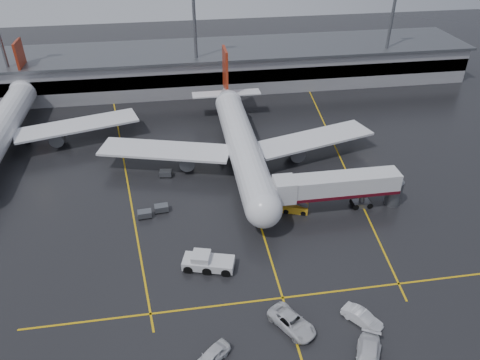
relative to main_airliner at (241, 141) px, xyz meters
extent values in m
plane|color=black|center=(0.00, -9.70, -4.21)|extent=(220.00, 220.00, 0.00)
cube|color=gold|center=(0.00, -9.70, -4.20)|extent=(0.25, 90.00, 0.02)
cube|color=gold|center=(0.00, -31.70, -4.20)|extent=(60.00, 0.25, 0.02)
cube|color=gold|center=(-20.00, 0.30, -4.20)|extent=(9.99, 69.35, 0.02)
cube|color=gold|center=(18.00, 0.30, -4.20)|extent=(7.57, 69.64, 0.02)
cube|color=gray|center=(0.00, 38.30, -0.21)|extent=(120.00, 18.00, 8.00)
cube|color=black|center=(0.00, 29.50, 0.29)|extent=(120.00, 0.40, 3.00)
cube|color=#595B60|center=(0.00, 38.30, 4.09)|extent=(122.00, 19.00, 0.60)
cylinder|color=#595B60|center=(-45.00, 32.30, 8.29)|extent=(0.70, 0.70, 25.00)
cylinder|color=#595B60|center=(-5.00, 32.30, 8.29)|extent=(0.70, 0.70, 25.00)
cylinder|color=#595B60|center=(40.00, 32.30, 8.29)|extent=(0.70, 0.70, 25.00)
cylinder|color=silver|center=(0.00, -1.70, -0.01)|extent=(5.20, 36.00, 5.20)
sphere|color=silver|center=(0.00, -19.70, -0.01)|extent=(5.20, 5.20, 5.20)
cone|color=silver|center=(0.00, 19.30, 0.59)|extent=(4.94, 8.00, 4.94)
cube|color=maroon|center=(0.00, 20.30, 5.49)|extent=(0.50, 5.50, 8.50)
cube|color=silver|center=(0.00, 19.30, 0.79)|extent=(14.00, 3.00, 0.25)
cube|color=silver|center=(-13.00, 0.30, -0.81)|extent=(22.80, 11.83, 0.40)
cube|color=silver|center=(13.00, 0.30, -0.81)|extent=(22.80, 11.83, 0.40)
cylinder|color=#595B60|center=(-9.50, -0.70, -2.21)|extent=(2.60, 4.50, 2.60)
cylinder|color=#595B60|center=(9.50, -0.70, -2.21)|extent=(2.60, 4.50, 2.60)
cylinder|color=#595B60|center=(0.00, -16.70, -3.21)|extent=(0.56, 0.56, 2.00)
cylinder|color=#595B60|center=(-3.20, 1.30, -3.21)|extent=(0.56, 0.56, 2.00)
cylinder|color=#595B60|center=(3.20, 1.30, -3.21)|extent=(0.56, 0.56, 2.00)
cylinder|color=black|center=(0.00, -16.70, -3.76)|extent=(0.40, 1.10, 1.10)
cylinder|color=black|center=(-3.20, 1.30, -3.66)|extent=(1.00, 1.40, 1.40)
cylinder|color=black|center=(3.20, 1.30, -3.66)|extent=(1.00, 1.40, 1.40)
cone|color=silver|center=(-42.00, 31.30, 0.59)|extent=(4.94, 8.00, 4.94)
cube|color=maroon|center=(-42.00, 32.30, 5.49)|extent=(0.50, 5.50, 8.50)
cube|color=silver|center=(-42.00, 31.30, 0.79)|extent=(14.00, 3.00, 0.25)
cube|color=silver|center=(-29.00, 12.30, -0.81)|extent=(22.80, 11.83, 0.40)
cylinder|color=#595B60|center=(-32.50, 11.30, -2.21)|extent=(2.60, 4.50, 2.60)
cylinder|color=#595B60|center=(-38.80, 13.30, -3.21)|extent=(0.56, 0.56, 2.00)
cylinder|color=black|center=(-38.80, 13.30, -3.66)|extent=(1.00, 1.40, 1.40)
cube|color=silver|center=(12.00, -15.70, 0.19)|extent=(18.00, 3.20, 3.00)
cube|color=#4B0813|center=(12.00, -15.70, -1.11)|extent=(18.00, 3.30, 0.50)
cube|color=silver|center=(3.80, -15.70, 0.19)|extent=(3.00, 3.40, 3.30)
cylinder|color=#595B60|center=(16.00, -15.70, -2.71)|extent=(0.80, 0.80, 3.00)
cube|color=#595B60|center=(16.00, -15.70, -3.76)|extent=(2.60, 1.60, 0.90)
cylinder|color=#595B60|center=(21.00, -15.70, -2.21)|extent=(2.40, 2.40, 4.00)
cylinder|color=black|center=(14.90, -15.70, -3.76)|extent=(0.90, 1.80, 0.90)
cylinder|color=black|center=(17.10, -15.70, -3.76)|extent=(0.90, 1.80, 0.90)
cube|color=silver|center=(-8.18, -25.29, -3.38)|extent=(6.94, 4.26, 1.11)
cube|color=silver|center=(-9.07, -25.04, -2.45)|extent=(2.74, 2.74, 0.93)
cube|color=black|center=(-9.07, -25.04, -2.45)|extent=(2.47, 2.47, 0.83)
cylinder|color=black|center=(-10.49, -24.63, -3.70)|extent=(1.92, 3.00, 1.20)
cylinder|color=black|center=(-8.18, -25.29, -3.70)|extent=(1.92, 3.00, 1.20)
cylinder|color=black|center=(-5.87, -25.95, -3.70)|extent=(1.92, 3.00, 1.20)
cube|color=gold|center=(5.76, -15.38, -3.62)|extent=(4.14, 2.76, 1.17)
cube|color=#595B60|center=(5.76, -15.38, -2.51)|extent=(3.80, 2.11, 1.34)
cylinder|color=black|center=(4.56, -14.96, -3.89)|extent=(1.29, 1.95, 0.74)
cylinder|color=black|center=(6.97, -15.79, -3.89)|extent=(1.29, 1.95, 0.74)
imported|color=silver|center=(0.00, -35.99, -3.40)|extent=(5.33, 6.33, 1.61)
imported|color=silver|center=(6.52, -41.54, -3.34)|extent=(4.89, 6.41, 1.73)
imported|color=silver|center=(7.87, -36.55, -3.45)|extent=(4.13, 4.65, 1.53)
imported|color=silver|center=(-9.17, -38.82, -3.46)|extent=(4.48, 4.18, 1.49)
cube|color=#595B60|center=(-13.98, -12.34, -3.56)|extent=(2.11, 1.48, 0.90)
cylinder|color=black|center=(-14.74, -12.91, -4.03)|extent=(0.40, 0.20, 0.40)
cylinder|color=black|center=(-13.14, -12.76, -4.03)|extent=(0.40, 0.20, 0.40)
cylinder|color=black|center=(-14.83, -11.91, -4.03)|extent=(0.40, 0.20, 0.40)
cylinder|color=black|center=(-13.23, -11.76, -4.03)|extent=(0.40, 0.20, 0.40)
cube|color=#595B60|center=(-16.43, -13.41, -3.56)|extent=(2.09, 1.44, 0.90)
cylinder|color=black|center=(-17.19, -13.97, -4.03)|extent=(0.40, 0.20, 0.40)
cylinder|color=black|center=(-15.59, -13.85, -4.03)|extent=(0.40, 0.20, 0.40)
cylinder|color=black|center=(-17.26, -12.97, -4.03)|extent=(0.40, 0.20, 0.40)
cylinder|color=black|center=(-15.66, -12.86, -4.03)|extent=(0.40, 0.20, 0.40)
cube|color=#595B60|center=(-13.17, -2.64, -3.56)|extent=(2.16, 1.57, 0.90)
cylinder|color=black|center=(-14.03, -3.02, -4.03)|extent=(0.40, 0.20, 0.40)
cylinder|color=black|center=(-12.45, -3.25, -4.03)|extent=(0.40, 0.20, 0.40)
cylinder|color=black|center=(-13.89, -2.03, -4.03)|extent=(0.40, 0.20, 0.40)
cylinder|color=black|center=(-12.31, -2.26, -4.03)|extent=(0.40, 0.20, 0.40)
camera|label=1|loc=(-10.79, -67.84, 37.08)|focal=33.99mm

